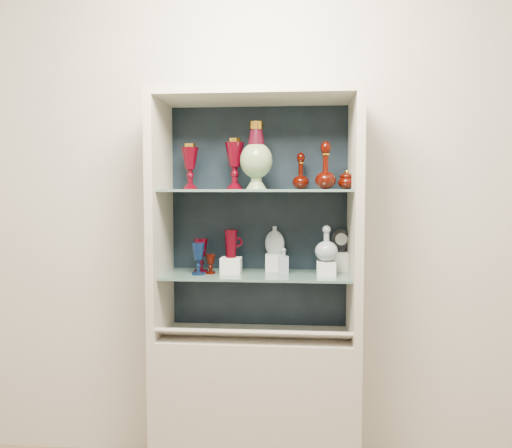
# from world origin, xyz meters

# --- Properties ---
(wall_back) EXTENTS (3.50, 0.02, 2.80)m
(wall_back) POSITION_xyz_m (0.00, 1.75, 1.40)
(wall_back) COLOR silver
(wall_back) RESTS_ON ground
(cabinet_base) EXTENTS (1.00, 0.40, 0.75)m
(cabinet_base) POSITION_xyz_m (0.00, 1.53, 0.38)
(cabinet_base) COLOR beige
(cabinet_base) RESTS_ON ground
(cabinet_back_panel) EXTENTS (0.98, 0.02, 1.15)m
(cabinet_back_panel) POSITION_xyz_m (0.00, 1.72, 1.32)
(cabinet_back_panel) COLOR black
(cabinet_back_panel) RESTS_ON cabinet_base
(cabinet_side_left) EXTENTS (0.04, 0.40, 1.15)m
(cabinet_side_left) POSITION_xyz_m (-0.48, 1.53, 1.32)
(cabinet_side_left) COLOR beige
(cabinet_side_left) RESTS_ON cabinet_base
(cabinet_side_right) EXTENTS (0.04, 0.40, 1.15)m
(cabinet_side_right) POSITION_xyz_m (0.48, 1.53, 1.32)
(cabinet_side_right) COLOR beige
(cabinet_side_right) RESTS_ON cabinet_base
(cabinet_top_cap) EXTENTS (1.00, 0.40, 0.04)m
(cabinet_top_cap) POSITION_xyz_m (0.00, 1.53, 1.92)
(cabinet_top_cap) COLOR beige
(cabinet_top_cap) RESTS_ON cabinet_side_left
(shelf_lower) EXTENTS (0.92, 0.34, 0.01)m
(shelf_lower) POSITION_xyz_m (0.00, 1.55, 1.04)
(shelf_lower) COLOR slate
(shelf_lower) RESTS_ON cabinet_side_left
(shelf_upper) EXTENTS (0.92, 0.34, 0.01)m
(shelf_upper) POSITION_xyz_m (0.00, 1.55, 1.46)
(shelf_upper) COLOR slate
(shelf_upper) RESTS_ON cabinet_side_left
(label_ledge) EXTENTS (0.92, 0.17, 0.09)m
(label_ledge) POSITION_xyz_m (0.00, 1.42, 0.78)
(label_ledge) COLOR beige
(label_ledge) RESTS_ON cabinet_base
(label_card_0) EXTENTS (0.10, 0.06, 0.03)m
(label_card_0) POSITION_xyz_m (-0.22, 1.42, 0.80)
(label_card_0) COLOR white
(label_card_0) RESTS_ON label_ledge
(label_card_1) EXTENTS (0.10, 0.06, 0.03)m
(label_card_1) POSITION_xyz_m (0.04, 1.42, 0.80)
(label_card_1) COLOR white
(label_card_1) RESTS_ON label_ledge
(label_card_2) EXTENTS (0.10, 0.06, 0.03)m
(label_card_2) POSITION_xyz_m (0.28, 1.42, 0.80)
(label_card_2) COLOR white
(label_card_2) RESTS_ON label_ledge
(pedestal_lamp_left) EXTENTS (0.09, 0.09, 0.23)m
(pedestal_lamp_left) POSITION_xyz_m (-0.34, 1.58, 1.58)
(pedestal_lamp_left) COLOR #4F010D
(pedestal_lamp_left) RESTS_ON shelf_upper
(pedestal_lamp_right) EXTENTS (0.12, 0.12, 0.25)m
(pedestal_lamp_right) POSITION_xyz_m (-0.11, 1.56, 1.60)
(pedestal_lamp_right) COLOR #4F010D
(pedestal_lamp_right) RESTS_ON shelf_upper
(enamel_urn) EXTENTS (0.20, 0.20, 0.32)m
(enamel_urn) POSITION_xyz_m (0.00, 1.49, 1.63)
(enamel_urn) COLOR #0E4821
(enamel_urn) RESTS_ON shelf_upper
(ruby_decanter_a) EXTENTS (0.12, 0.12, 0.26)m
(ruby_decanter_a) POSITION_xyz_m (0.34, 1.51, 1.60)
(ruby_decanter_a) COLOR #3A0700
(ruby_decanter_a) RESTS_ON shelf_upper
(ruby_decanter_b) EXTENTS (0.11, 0.11, 0.20)m
(ruby_decanter_b) POSITION_xyz_m (0.22, 1.62, 1.57)
(ruby_decanter_b) COLOR #3A0700
(ruby_decanter_b) RESTS_ON shelf_upper
(lidded_bowl) EXTENTS (0.10, 0.10, 0.10)m
(lidded_bowl) POSITION_xyz_m (0.44, 1.55, 1.52)
(lidded_bowl) COLOR #3A0700
(lidded_bowl) RESTS_ON shelf_upper
(cobalt_goblet) EXTENTS (0.07, 0.07, 0.16)m
(cobalt_goblet) POSITION_xyz_m (-0.28, 1.50, 1.13)
(cobalt_goblet) COLOR #0B1C44
(cobalt_goblet) RESTS_ON shelf_lower
(ruby_goblet_tall) EXTENTS (0.08, 0.08, 0.17)m
(ruby_goblet_tall) POSITION_xyz_m (-0.28, 1.57, 1.14)
(ruby_goblet_tall) COLOR #4F010D
(ruby_goblet_tall) RESTS_ON shelf_lower
(ruby_goblet_small) EXTENTS (0.05, 0.05, 0.10)m
(ruby_goblet_small) POSITION_xyz_m (-0.23, 1.53, 1.10)
(ruby_goblet_small) COLOR #3A0700
(ruby_goblet_small) RESTS_ON shelf_lower
(riser_ruby_pitcher) EXTENTS (0.10, 0.10, 0.08)m
(riser_ruby_pitcher) POSITION_xyz_m (-0.13, 1.55, 1.09)
(riser_ruby_pitcher) COLOR silver
(riser_ruby_pitcher) RESTS_ON shelf_lower
(ruby_pitcher) EXTENTS (0.11, 0.08, 0.14)m
(ruby_pitcher) POSITION_xyz_m (-0.13, 1.55, 1.20)
(ruby_pitcher) COLOR #4F010D
(ruby_pitcher) RESTS_ON riser_ruby_pitcher
(clear_square_bottle) EXTENTS (0.05, 0.05, 0.13)m
(clear_square_bottle) POSITION_xyz_m (0.13, 1.58, 1.11)
(clear_square_bottle) COLOR #909BA9
(clear_square_bottle) RESTS_ON shelf_lower
(riser_flat_flask) EXTENTS (0.09, 0.09, 0.09)m
(riser_flat_flask) POSITION_xyz_m (0.09, 1.64, 1.09)
(riser_flat_flask) COLOR silver
(riser_flat_flask) RESTS_ON shelf_lower
(flat_flask) EXTENTS (0.11, 0.07, 0.15)m
(flat_flask) POSITION_xyz_m (0.09, 1.64, 1.21)
(flat_flask) COLOR #A1ADB4
(flat_flask) RESTS_ON riser_flat_flask
(riser_clear_round_decanter) EXTENTS (0.09, 0.09, 0.07)m
(riser_clear_round_decanter) POSITION_xyz_m (0.34, 1.52, 1.08)
(riser_clear_round_decanter) COLOR silver
(riser_clear_round_decanter) RESTS_ON shelf_lower
(clear_round_decanter) EXTENTS (0.13, 0.13, 0.17)m
(clear_round_decanter) POSITION_xyz_m (0.34, 1.52, 1.20)
(clear_round_decanter) COLOR #909BA9
(clear_round_decanter) RESTS_ON riser_clear_round_decanter
(riser_cameo_medallion) EXTENTS (0.08, 0.08, 0.10)m
(riser_cameo_medallion) POSITION_xyz_m (0.43, 1.67, 1.10)
(riser_cameo_medallion) COLOR silver
(riser_cameo_medallion) RESTS_ON shelf_lower
(cameo_medallion) EXTENTS (0.10, 0.04, 0.12)m
(cameo_medallion) POSITION_xyz_m (0.43, 1.67, 1.21)
(cameo_medallion) COLOR black
(cameo_medallion) RESTS_ON riser_cameo_medallion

